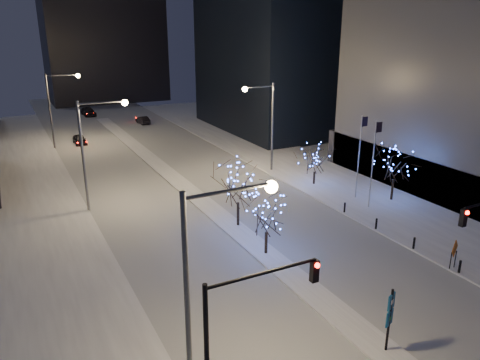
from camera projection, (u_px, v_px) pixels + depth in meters
ground at (388, 357)px, 23.87m from camera, size 160.00×160.00×0.00m
road at (166, 172)px, 53.36m from camera, size 20.00×130.00×0.02m
median at (182, 184)px, 49.12m from camera, size 2.00×80.00×0.15m
east_sidewalk at (356, 191)px, 47.21m from camera, size 10.00×90.00×0.15m
west_sidewalk at (51, 252)px, 34.62m from camera, size 8.00×90.00×0.15m
street_lamp_w_near at (210, 266)px, 19.60m from camera, size 4.40×0.56×10.00m
street_lamp_w_mid at (94, 140)px, 40.67m from camera, size 4.40×0.56×10.00m
street_lamp_w_far at (57, 100)px, 61.73m from camera, size 4.40×0.56×10.00m
street_lamp_east at (265, 116)px, 51.47m from camera, size 3.90×0.56×10.00m
traffic_signal_west at (242, 324)px, 18.68m from camera, size 5.26×0.43×7.00m
flagpoles at (367, 154)px, 42.67m from camera, size 1.35×2.60×8.00m
bollards at (394, 233)px, 36.53m from camera, size 0.16×12.16×0.90m
car_near at (80, 140)px, 65.62m from camera, size 1.61×3.90×1.32m
car_mid at (143, 120)px, 78.96m from camera, size 1.62×3.91×1.26m
car_far at (88, 112)px, 85.85m from camera, size 2.30×5.10×1.45m
holiday_tree_median_near at (267, 214)px, 33.37m from camera, size 4.89×4.89×4.78m
holiday_tree_median_far at (238, 185)px, 37.98m from camera, size 5.50×5.50×5.41m
holiday_tree_plaza_near at (395, 165)px, 43.67m from camera, size 4.83×4.83×5.23m
holiday_tree_plaza_far at (315, 160)px, 48.33m from camera, size 4.21×4.21×4.15m
wayfinding_sign at (390, 314)px, 23.48m from camera, size 0.64×0.32×3.71m
construction_sign at (454, 251)px, 31.80m from camera, size 1.20×0.56×2.13m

